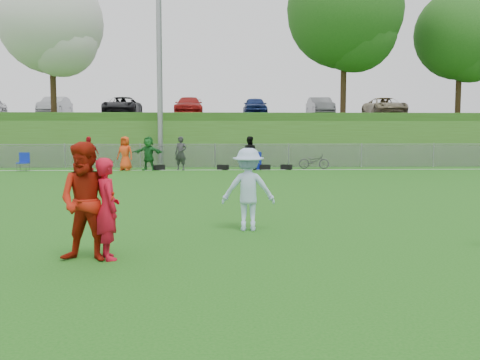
{
  "coord_description": "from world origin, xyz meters",
  "views": [
    {
      "loc": [
        0.12,
        -8.86,
        1.94
      ],
      "look_at": [
        0.52,
        0.5,
        1.09
      ],
      "focal_mm": 40.0,
      "sensor_mm": 36.0,
      "label": 1
    }
  ],
  "objects": [
    {
      "name": "parking_lot",
      "position": [
        0.0,
        33.0,
        3.05
      ],
      "size": [
        120.0,
        12.0,
        0.1
      ],
      "primitive_type": "cube",
      "color": "black",
      "rests_on": "berm"
    },
    {
      "name": "camp_chair",
      "position": [
        -9.37,
        17.64,
        0.27
      ],
      "size": [
        0.51,
        0.52,
        0.91
      ],
      "rotation": [
        0.0,
        0.0,
        0.01
      ],
      "color": "#0F26A4",
      "rests_on": "ground"
    },
    {
      "name": "fence",
      "position": [
        0.0,
        20.0,
        0.65
      ],
      "size": [
        58.0,
        0.06,
        1.3
      ],
      "color": "gray",
      "rests_on": "ground"
    },
    {
      "name": "spectator_row",
      "position": [
        -2.76,
        18.0,
        0.85
      ],
      "size": [
        9.02,
        0.83,
        1.69
      ],
      "color": "red",
      "rests_on": "ground"
    },
    {
      "name": "recycling_bin",
      "position": [
        2.08,
        18.27,
        0.45
      ],
      "size": [
        0.68,
        0.68,
        0.9
      ],
      "primitive_type": "cylinder",
      "rotation": [
        0.0,
        0.0,
        -0.15
      ],
      "color": "#0E1C9D",
      "rests_on": "ground"
    },
    {
      "name": "tree_white_flowering",
      "position": [
        -9.84,
        24.92,
        8.32
      ],
      "size": [
        6.3,
        6.3,
        8.78
      ],
      "color": "black",
      "rests_on": "berm"
    },
    {
      "name": "tree_green_near",
      "position": [
        8.16,
        24.42,
        9.03
      ],
      "size": [
        7.14,
        7.14,
        9.95
      ],
      "color": "black",
      "rests_on": "berm"
    },
    {
      "name": "light_pole",
      "position": [
        -3.0,
        20.8,
        6.71
      ],
      "size": [
        1.2,
        0.4,
        12.15
      ],
      "color": "gray",
      "rests_on": "ground"
    },
    {
      "name": "ground",
      "position": [
        0.0,
        0.0,
        0.0
      ],
      "size": [
        120.0,
        120.0,
        0.0
      ],
      "primitive_type": "plane",
      "color": "#195B13",
      "rests_on": "ground"
    },
    {
      "name": "tree_green_far",
      "position": [
        16.16,
        25.92,
        7.96
      ],
      "size": [
        5.88,
        5.88,
        8.19
      ],
      "color": "black",
      "rests_on": "berm"
    },
    {
      "name": "player_red_center",
      "position": [
        -1.82,
        -0.87,
        0.89
      ],
      "size": [
        0.96,
        0.8,
        1.79
      ],
      "primitive_type": "imported",
      "rotation": [
        0.0,
        0.0,
        -0.15
      ],
      "color": "#A81A0B",
      "rests_on": "ground"
    },
    {
      "name": "sideline_far",
      "position": [
        0.0,
        18.0,
        0.01
      ],
      "size": [
        60.0,
        0.1,
        0.01
      ],
      "primitive_type": "cube",
      "color": "white",
      "rests_on": "ground"
    },
    {
      "name": "player_red_left",
      "position": [
        -1.55,
        -0.77,
        0.77
      ],
      "size": [
        0.58,
        0.67,
        1.55
      ],
      "primitive_type": "imported",
      "rotation": [
        0.0,
        0.0,
        2.02
      ],
      "color": "red",
      "rests_on": "ground"
    },
    {
      "name": "player_blue",
      "position": [
        0.72,
        1.52,
        0.81
      ],
      "size": [
        1.08,
        0.66,
        1.62
      ],
      "primitive_type": "imported",
      "rotation": [
        0.0,
        0.0,
        3.08
      ],
      "color": "#AEC9F1",
      "rests_on": "ground"
    },
    {
      "name": "car_row",
      "position": [
        -1.17,
        32.0,
        3.82
      ],
      "size": [
        32.04,
        5.18,
        1.44
      ],
      "color": "silver",
      "rests_on": "parking_lot"
    },
    {
      "name": "berm",
      "position": [
        0.0,
        31.0,
        1.5
      ],
      "size": [
        120.0,
        18.0,
        3.0
      ],
      "primitive_type": "cube",
      "color": "#2D5317",
      "rests_on": "ground"
    },
    {
      "name": "bicycle",
      "position": [
        5.15,
        18.63,
        0.41
      ],
      "size": [
        1.63,
        0.82,
        0.82
      ],
      "primitive_type": "imported",
      "rotation": [
        0.0,
        0.0,
        1.39
      ],
      "color": "#333235",
      "rests_on": "ground"
    },
    {
      "name": "gear_bags",
      "position": [
        0.94,
        18.1,
        0.13
      ],
      "size": [
        7.06,
        0.55,
        0.26
      ],
      "color": "black",
      "rests_on": "ground"
    }
  ]
}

